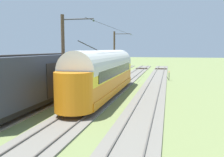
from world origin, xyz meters
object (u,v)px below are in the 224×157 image
catenary_pole_mid_near (64,57)px  switch_stand (169,76)px  spare_tie_stack (37,88)px  boxcar_adjacent (36,78)px  vintage_streetcar (105,72)px  catenary_pole_foreground (115,53)px

catenary_pole_mid_near → switch_stand: 18.60m
spare_tie_stack → boxcar_adjacent: bearing=120.4°
boxcar_adjacent → switch_stand: 20.59m
vintage_streetcar → catenary_pole_foreground: (2.56, -15.98, 1.48)m
catenary_pole_foreground → vintage_streetcar: bearing=99.1°
vintage_streetcar → spare_tie_stack: 8.11m
boxcar_adjacent → catenary_pole_foreground: bearing=-94.5°
catenary_pole_mid_near → spare_tie_stack: 7.69m
vintage_streetcar → catenary_pole_mid_near: 4.41m
catenary_pole_mid_near → catenary_pole_foreground: bearing=-90.0°
catenary_pole_foreground → catenary_pole_mid_near: size_ratio=1.00×
catenary_pole_mid_near → switch_stand: bearing=-117.4°
boxcar_adjacent → catenary_pole_foreground: (-1.65, -20.84, 1.58)m
catenary_pole_foreground → spare_tie_stack: size_ratio=2.99×
vintage_streetcar → catenary_pole_foreground: size_ratio=2.46×
boxcar_adjacent → vintage_streetcar: bearing=-130.9°
vintage_streetcar → switch_stand: size_ratio=14.31×
spare_tie_stack → catenary_pole_mid_near: bearing=139.4°
catenary_pole_foreground → switch_stand: bearing=160.7°
boxcar_adjacent → catenary_pole_mid_near: 2.79m
boxcar_adjacent → switch_stand: (-10.11, -17.88, -1.46)m
vintage_streetcar → spare_tie_stack: vintage_streetcar is taller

